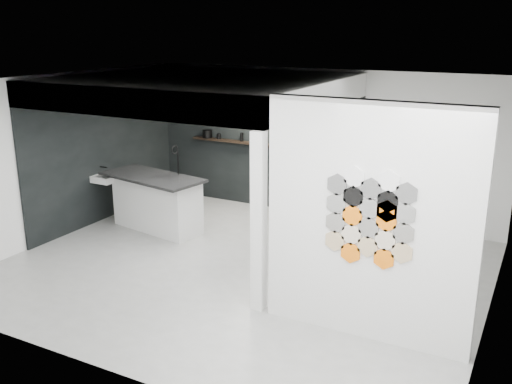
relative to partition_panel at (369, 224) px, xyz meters
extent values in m
cube|color=gray|center=(-2.23, 1.00, -1.40)|extent=(7.00, 6.00, 0.01)
cube|color=silver|center=(0.00, 0.00, 0.00)|extent=(2.45, 0.15, 2.80)
cube|color=black|center=(-3.52, 3.97, -0.22)|extent=(4.40, 0.04, 2.35)
cube|color=black|center=(-5.70, 2.00, -0.22)|extent=(0.04, 4.00, 2.35)
cube|color=silver|center=(-3.52, 2.00, 1.15)|extent=(4.40, 4.00, 0.40)
cube|color=silver|center=(-1.41, 0.00, -0.22)|extent=(0.16, 0.16, 2.35)
cube|color=silver|center=(-3.52, 0.08, 1.15)|extent=(4.40, 0.16, 0.40)
cube|color=silver|center=(-5.46, 1.80, -0.55)|extent=(0.40, 0.60, 0.12)
cube|color=black|center=(-3.43, 3.87, -0.10)|extent=(3.00, 0.15, 0.04)
cube|color=silver|center=(-4.41, 1.84, -0.91)|extent=(1.78, 0.91, 0.97)
cube|color=black|center=(-4.43, 1.75, -0.41)|extent=(2.04, 1.18, 0.05)
cube|color=black|center=(-4.13, 1.84, -0.39)|extent=(0.58, 0.51, 0.02)
cylinder|color=black|center=(-4.09, 2.06, -0.16)|extent=(0.03, 0.03, 0.45)
torus|color=black|center=(-4.10, 2.00, 0.07)|extent=(0.05, 0.16, 0.16)
cylinder|color=black|center=(-4.61, 3.87, 0.00)|extent=(0.26, 0.26, 0.16)
ellipsoid|color=black|center=(-2.44, 3.87, 0.00)|extent=(0.22, 0.22, 0.16)
cylinder|color=gray|center=(-2.08, 3.87, -0.03)|extent=(0.18, 0.18, 0.11)
cylinder|color=gray|center=(-2.08, 3.87, -0.01)|extent=(0.13, 0.13, 0.14)
cylinder|color=black|center=(-3.80, 3.87, 0.01)|extent=(0.07, 0.07, 0.17)
cylinder|color=black|center=(-4.33, 3.87, -0.03)|extent=(0.10, 0.10, 0.10)
cylinder|color=tan|center=(-0.37, -0.09, -0.24)|extent=(0.26, 0.02, 0.26)
cylinder|color=#66635E|center=(-0.37, -0.09, -0.01)|extent=(0.26, 0.02, 0.26)
cylinder|color=silver|center=(-0.37, -0.09, 0.21)|extent=(0.26, 0.02, 0.26)
cylinder|color=black|center=(-0.37, -0.09, 0.44)|extent=(0.26, 0.02, 0.26)
cylinder|color=orange|center=(-0.17, -0.09, -0.35)|extent=(0.26, 0.02, 0.26)
cylinder|color=beige|center=(-0.17, -0.09, -0.13)|extent=(0.26, 0.02, 0.26)
cylinder|color=orange|center=(-0.17, -0.09, 0.10)|extent=(0.26, 0.02, 0.26)
cylinder|color=black|center=(-0.17, -0.09, 0.33)|extent=(0.26, 0.02, 0.26)
cylinder|color=white|center=(-0.17, -0.09, 0.55)|extent=(0.26, 0.02, 0.26)
cylinder|color=tan|center=(0.02, -0.09, -0.24)|extent=(0.26, 0.02, 0.26)
cylinder|color=#66635E|center=(0.02, -0.09, -0.01)|extent=(0.26, 0.02, 0.26)
cylinder|color=silver|center=(0.02, -0.09, 0.21)|extent=(0.26, 0.02, 0.26)
cylinder|color=black|center=(0.02, -0.09, 0.44)|extent=(0.26, 0.02, 0.26)
cylinder|color=orange|center=(0.22, -0.09, -0.35)|extent=(0.26, 0.02, 0.26)
cylinder|color=beige|center=(0.22, -0.09, -0.13)|extent=(0.26, 0.02, 0.26)
cylinder|color=orange|center=(0.22, -0.09, 0.10)|extent=(0.26, 0.02, 0.26)
cylinder|color=black|center=(0.22, -0.09, 0.33)|extent=(0.26, 0.02, 0.26)
cylinder|color=white|center=(0.22, -0.09, 0.55)|extent=(0.26, 0.02, 0.26)
cylinder|color=tan|center=(0.42, -0.09, -0.24)|extent=(0.26, 0.02, 0.26)
cylinder|color=#66635E|center=(0.42, -0.09, -0.01)|extent=(0.26, 0.02, 0.26)
cylinder|color=silver|center=(0.42, -0.09, 0.21)|extent=(0.26, 0.02, 0.26)
cylinder|color=black|center=(0.42, -0.09, 0.44)|extent=(0.26, 0.02, 0.26)
cylinder|color=orange|center=(0.22, -0.09, 0.21)|extent=(0.26, 0.02, 0.26)
camera|label=1|loc=(1.70, -5.98, 2.16)|focal=40.00mm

